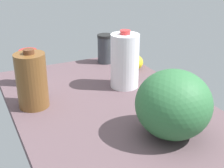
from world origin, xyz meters
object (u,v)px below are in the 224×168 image
watermelon (173,104)px  milk_jug (125,61)px  shaker_bottle (105,49)px  chocolate_milk_jug (32,81)px  lemon_near_front (136,62)px  tumbler_cup (30,67)px

watermelon → milk_jug: bearing=-6.8°
milk_jug → shaker_bottle: bearing=-10.1°
chocolate_milk_jug → shaker_bottle: bearing=-53.7°
milk_jug → chocolate_milk_jug: size_ratio=1.10×
shaker_bottle → milk_jug: bearing=169.9°
chocolate_milk_jug → lemon_near_front: chocolate_milk_jug is taller
chocolate_milk_jug → tumbler_cup: 23.81cm
milk_jug → watermelon: 44.03cm
watermelon → lemon_near_front: 64.92cm
watermelon → shaker_bottle: size_ratio=1.60×
tumbler_cup → shaker_bottle: 46.32cm
watermelon → tumbler_cup: bearing=27.0°
tumbler_cup → lemon_near_front: 54.93cm
milk_jug → lemon_near_front: (17.12, -16.05, -8.67)cm
milk_jug → lemon_near_front: 25.02cm
tumbler_cup → lemon_near_front: tumbler_cup is taller
chocolate_milk_jug → milk_jug: bearing=-87.9°
chocolate_milk_jug → watermelon: size_ratio=0.94×
tumbler_cup → watermelon: bearing=-153.0°
watermelon → lemon_near_front: size_ratio=3.35×
shaker_bottle → lemon_near_front: bearing=-149.8°
milk_jug → tumbler_cup: size_ratio=1.58×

